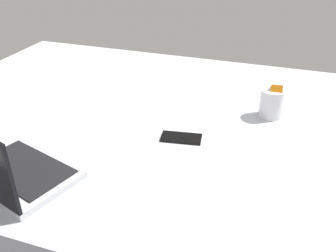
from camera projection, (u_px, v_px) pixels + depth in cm
name	position (u px, v px, depth cm)	size (l,w,h in cm)	color
bed_mattress	(131.00, 131.00, 151.23)	(180.00, 140.00, 18.00)	#B7BCC6
laptop	(8.00, 169.00, 106.09)	(38.25, 31.59, 23.00)	#B7BABC
snack_cup	(272.00, 102.00, 140.83)	(9.00, 9.67, 13.60)	silver
cell_phone	(181.00, 138.00, 128.84)	(6.80, 14.00, 0.80)	black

